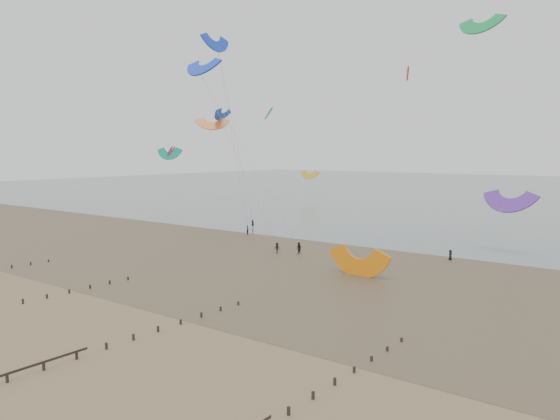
{
  "coord_description": "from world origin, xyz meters",
  "views": [
    {
      "loc": [
        40.37,
        -28.85,
        15.7
      ],
      "look_at": [
        -2.77,
        28.0,
        8.0
      ],
      "focal_mm": 35.0,
      "sensor_mm": 36.0,
      "label": 1
    }
  ],
  "objects": [
    {
      "name": "kitesurfers",
      "position": [
        16.41,
        46.93,
        0.82
      ],
      "size": [
        83.41,
        21.46,
        1.79
      ],
      "color": "black",
      "rests_on": "ground"
    },
    {
      "name": "ground",
      "position": [
        0.0,
        0.0,
        0.0
      ],
      "size": [
        500.0,
        500.0,
        0.0
      ],
      "primitive_type": "plane",
      "color": "brown",
      "rests_on": "ground"
    },
    {
      "name": "grounded_kite",
      "position": [
        7.28,
        31.2,
        0.0
      ],
      "size": [
        7.95,
        6.44,
        4.13
      ],
      "primitive_type": null,
      "rotation": [
        1.54,
        0.0,
        -0.08
      ],
      "color": "orange",
      "rests_on": "ground"
    },
    {
      "name": "kites_airborne",
      "position": [
        -8.22,
        90.12,
        22.18
      ],
      "size": [
        240.35,
        122.48,
        38.74
      ],
      "color": "#6230A9",
      "rests_on": "ground"
    },
    {
      "name": "sea_and_shore",
      "position": [
        -4.08,
        34.4,
        0.01
      ],
      "size": [
        500.0,
        665.0,
        0.03
      ],
      "color": "#475654",
      "rests_on": "ground"
    },
    {
      "name": "kitesurfer_lead",
      "position": [
        -26.12,
        48.65,
        0.9
      ],
      "size": [
        0.79,
        0.73,
        1.8
      ],
      "primitive_type": "imported",
      "rotation": [
        0.0,
        0.0,
        2.54
      ],
      "color": "black",
      "rests_on": "ground"
    }
  ]
}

